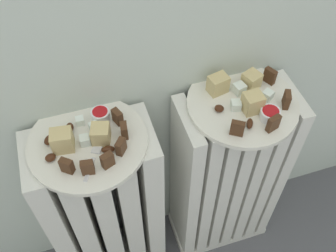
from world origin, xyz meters
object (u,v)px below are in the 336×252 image
at_px(radiator_left, 107,213).
at_px(plate_left, 88,142).
at_px(jam_bowl_left, 101,115).
at_px(plate_right, 242,104).
at_px(fork, 93,160).
at_px(radiator_right, 226,179).
at_px(jam_bowl_right, 270,114).

relative_size(radiator_left, plate_left, 2.51).
bearing_deg(radiator_left, jam_bowl_left, 50.57).
height_order(plate_right, fork, fork).
xyz_separation_m(radiator_left, radiator_right, (0.37, -0.00, 0.00)).
bearing_deg(fork, plate_right, 8.34).
distance_m(radiator_left, fork, 0.36).
bearing_deg(plate_right, fork, -171.66).
bearing_deg(radiator_left, plate_left, 180.00).
xyz_separation_m(radiator_right, plate_right, (0.00, 0.00, 0.35)).
relative_size(plate_right, fork, 3.02).
height_order(plate_left, plate_right, same).
bearing_deg(radiator_right, fork, -171.66).
bearing_deg(jam_bowl_right, radiator_right, 120.96).
bearing_deg(fork, plate_left, 92.62).
height_order(radiator_left, jam_bowl_left, jam_bowl_left).
relative_size(plate_right, jam_bowl_left, 6.31).
xyz_separation_m(plate_left, fork, (0.00, -0.05, 0.01)).
bearing_deg(jam_bowl_left, radiator_right, -8.83).
distance_m(jam_bowl_right, fork, 0.41).
xyz_separation_m(jam_bowl_left, fork, (-0.04, -0.11, -0.01)).
relative_size(radiator_left, jam_bowl_left, 15.87).
bearing_deg(jam_bowl_right, plate_right, 120.96).
xyz_separation_m(radiator_right, jam_bowl_right, (0.04, -0.06, 0.37)).
relative_size(radiator_right, jam_bowl_right, 14.50).
bearing_deg(radiator_right, radiator_left, 180.00).
distance_m(plate_left, plate_right, 0.37).
distance_m(jam_bowl_left, jam_bowl_right, 0.39).
bearing_deg(jam_bowl_right, jam_bowl_left, 162.87).
distance_m(radiator_right, plate_right, 0.35).
relative_size(radiator_left, plate_right, 2.51).
bearing_deg(jam_bowl_left, radiator_left, -129.43).
bearing_deg(plate_right, jam_bowl_left, 171.17).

